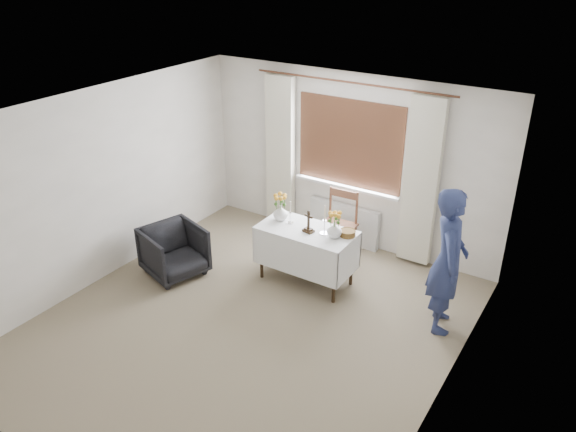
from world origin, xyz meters
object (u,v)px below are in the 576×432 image
object	(u,v)px
wooden_cross	(309,221)
person	(448,261)
altar_table	(306,256)
flower_vase_left	(281,213)
armchair	(174,251)
wooden_chair	(337,228)
flower_vase_right	(334,230)

from	to	relation	value
wooden_cross	person	bearing A→B (deg)	14.10
altar_table	person	world-z (taller)	person
person	flower_vase_left	distance (m)	2.23
armchair	flower_vase_left	world-z (taller)	flower_vase_left
altar_table	flower_vase_left	size ratio (longest dim) A/B	6.09
wooden_chair	person	distance (m)	1.89
person	flower_vase_left	xyz separation A→B (m)	(-2.23, 0.03, -0.00)
wooden_chair	flower_vase_right	xyz separation A→B (m)	(0.31, -0.68, 0.36)
wooden_chair	wooden_cross	world-z (taller)	wooden_cross
flower_vase_right	flower_vase_left	bearing A→B (deg)	176.66
flower_vase_left	armchair	bearing A→B (deg)	-143.63
wooden_chair	flower_vase_right	world-z (taller)	wooden_chair
wooden_chair	altar_table	bearing A→B (deg)	-98.67
wooden_chair	armchair	world-z (taller)	wooden_chair
altar_table	wooden_chair	bearing A→B (deg)	84.00
person	wooden_cross	bearing A→B (deg)	71.56
altar_table	flower_vase_right	xyz separation A→B (m)	(0.39, 0.01, 0.48)
altar_table	armchair	xyz separation A→B (m)	(-1.57, -0.78, -0.04)
flower_vase_left	wooden_chair	bearing A→B (deg)	51.50
armchair	flower_vase_right	size ratio (longest dim) A/B	3.81
wooden_cross	flower_vase_right	world-z (taller)	wooden_cross
flower_vase_left	altar_table	bearing A→B (deg)	-7.79
person	flower_vase_right	distance (m)	1.41
altar_table	wooden_cross	size ratio (longest dim) A/B	4.25
flower_vase_right	wooden_chair	bearing A→B (deg)	114.83
altar_table	wooden_chair	world-z (taller)	wooden_chair
altar_table	wooden_cross	xyz separation A→B (m)	(0.05, -0.04, 0.53)
wooden_cross	altar_table	bearing A→B (deg)	152.56
wooden_chair	wooden_cross	bearing A→B (deg)	-94.45
armchair	wooden_cross	world-z (taller)	wooden_cross
wooden_chair	person	xyz separation A→B (m)	(1.73, -0.66, 0.36)
armchair	wooden_cross	xyz separation A→B (m)	(1.62, 0.74, 0.57)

